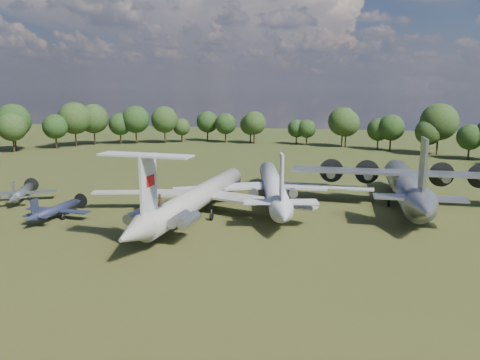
% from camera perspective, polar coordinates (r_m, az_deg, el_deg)
% --- Properties ---
extents(ground, '(300.00, 300.00, 0.00)m').
position_cam_1_polar(ground, '(77.21, -8.08, -3.41)').
color(ground, '#224115').
rests_on(ground, ground).
extents(il62_airliner, '(40.38, 50.19, 4.61)m').
position_cam_1_polar(il62_airliner, '(71.73, -5.05, -2.58)').
color(il62_airliner, '#BABAB5').
rests_on(il62_airliner, ground).
extents(tu104_jet, '(42.12, 50.91, 4.51)m').
position_cam_1_polar(tu104_jet, '(79.57, 4.06, -1.21)').
color(tu104_jet, silver).
rests_on(tu104_jet, ground).
extents(an12_transport, '(38.05, 42.48, 5.56)m').
position_cam_1_polar(an12_transport, '(81.99, 19.55, -1.09)').
color(an12_transport, '#A5A8AD').
rests_on(an12_transport, ground).
extents(small_prop_west, '(11.30, 14.68, 2.04)m').
position_cam_1_polar(small_prop_west, '(75.37, -21.49, -3.67)').
color(small_prop_west, '#151C30').
rests_on(small_prop_west, ground).
extents(small_prop_northwest, '(15.83, 18.03, 2.20)m').
position_cam_1_polar(small_prop_northwest, '(89.46, -25.03, -1.61)').
color(small_prop_northwest, '#989B9F').
rests_on(small_prop_northwest, ground).
extents(person_on_il62, '(0.74, 0.62, 1.73)m').
position_cam_1_polar(person_on_il62, '(59.55, -9.73, -2.45)').
color(person_on_il62, '#8A6046').
rests_on(person_on_il62, il62_airliner).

